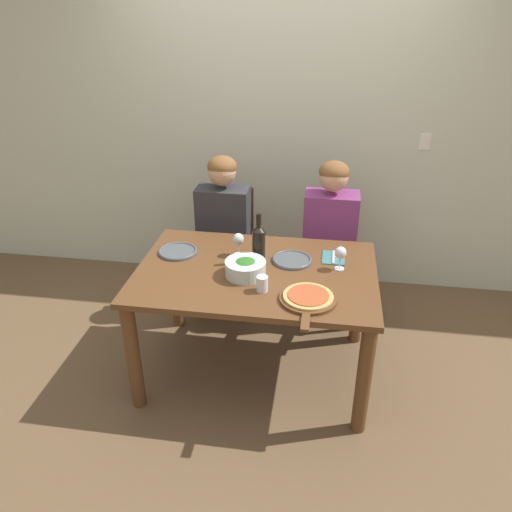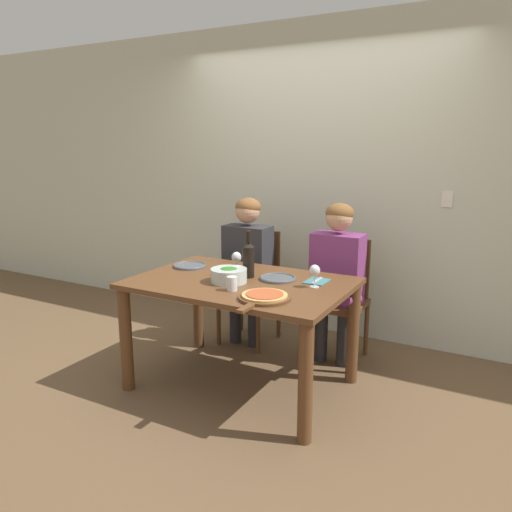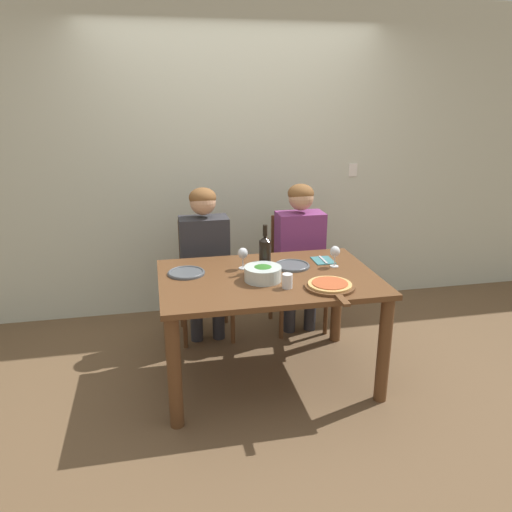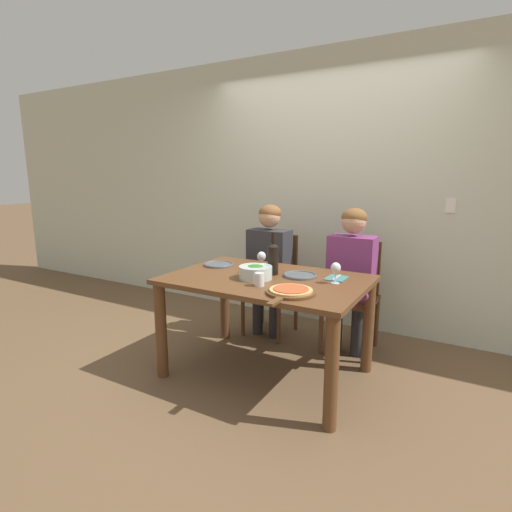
% 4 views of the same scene
% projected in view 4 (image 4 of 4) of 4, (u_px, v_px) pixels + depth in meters
% --- Properties ---
extents(ground_plane, '(40.00, 40.00, 0.00)m').
position_uv_depth(ground_plane, '(266.00, 373.00, 3.10)').
color(ground_plane, brown).
extents(back_wall, '(10.00, 0.06, 2.70)m').
position_uv_depth(back_wall, '(329.00, 191.00, 3.96)').
color(back_wall, beige).
rests_on(back_wall, ground).
extents(dining_table, '(1.45, 0.97, 0.77)m').
position_uv_depth(dining_table, '(266.00, 294.00, 2.97)').
color(dining_table, brown).
rests_on(dining_table, ground).
extents(chair_left, '(0.42, 0.42, 0.95)m').
position_uv_depth(chair_left, '(274.00, 280.00, 3.86)').
color(chair_left, brown).
rests_on(chair_left, ground).
extents(chair_right, '(0.42, 0.42, 0.95)m').
position_uv_depth(chair_right, '(353.00, 291.00, 3.48)').
color(chair_right, brown).
rests_on(chair_right, ground).
extents(person_woman, '(0.47, 0.51, 1.24)m').
position_uv_depth(person_woman, '(268.00, 258.00, 3.72)').
color(person_woman, '#28282D').
rests_on(person_woman, ground).
extents(person_man, '(0.47, 0.51, 1.24)m').
position_uv_depth(person_man, '(351.00, 267.00, 3.34)').
color(person_man, '#28282D').
rests_on(person_man, ground).
extents(wine_bottle, '(0.08, 0.08, 0.33)m').
position_uv_depth(wine_bottle, '(274.00, 258.00, 3.01)').
color(wine_bottle, black).
rests_on(wine_bottle, dining_table).
extents(broccoli_bowl, '(0.24, 0.24, 0.10)m').
position_uv_depth(broccoli_bowl, '(256.00, 272.00, 2.91)').
color(broccoli_bowl, silver).
rests_on(broccoli_bowl, dining_table).
extents(dinner_plate_left, '(0.25, 0.25, 0.02)m').
position_uv_depth(dinner_plate_left, '(219.00, 264.00, 3.33)').
color(dinner_plate_left, '#4C5156').
rests_on(dinner_plate_left, dining_table).
extents(dinner_plate_right, '(0.25, 0.25, 0.02)m').
position_uv_depth(dinner_plate_right, '(300.00, 275.00, 2.97)').
color(dinner_plate_right, '#4C5156').
rests_on(dinner_plate_right, dining_table).
extents(pizza_on_board, '(0.32, 0.46, 0.04)m').
position_uv_depth(pizza_on_board, '(290.00, 292.00, 2.54)').
color(pizza_on_board, brown).
rests_on(pizza_on_board, dining_table).
extents(wine_glass_left, '(0.07, 0.07, 0.15)m').
position_uv_depth(wine_glass_left, '(261.00, 257.00, 3.15)').
color(wine_glass_left, silver).
rests_on(wine_glass_left, dining_table).
extents(wine_glass_right, '(0.07, 0.07, 0.15)m').
position_uv_depth(wine_glass_right, '(336.00, 269.00, 2.76)').
color(wine_glass_right, silver).
rests_on(wine_glass_right, dining_table).
extents(water_tumbler, '(0.07, 0.07, 0.09)m').
position_uv_depth(water_tumbler, '(260.00, 279.00, 2.71)').
color(water_tumbler, silver).
rests_on(water_tumbler, dining_table).
extents(fork_on_napkin, '(0.14, 0.18, 0.01)m').
position_uv_depth(fork_on_napkin, '(336.00, 278.00, 2.92)').
color(fork_on_napkin, '#387075').
rests_on(fork_on_napkin, dining_table).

